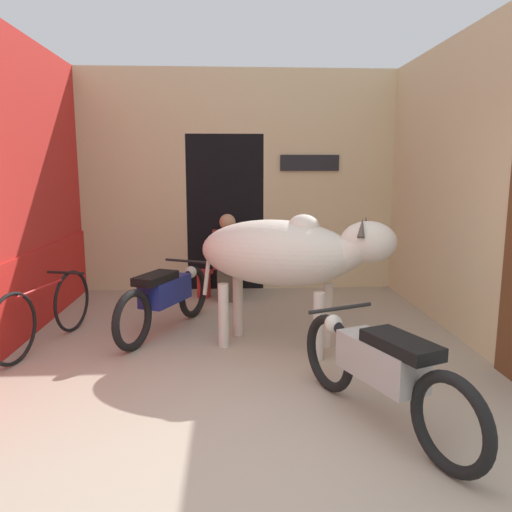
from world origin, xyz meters
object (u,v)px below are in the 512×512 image
Objects in this scene: shopkeeper_seated at (228,255)px; motorcycle_near at (381,368)px; cow at (286,253)px; motorcycle_far at (166,295)px; plastic_stool at (204,283)px; bicycle at (45,313)px.

motorcycle_near is at bearing -73.08° from shopkeeper_seated.
cow reaches higher than motorcycle_far.
plastic_stool is at bearing 158.06° from shopkeeper_seated.
bicycle reaches higher than plastic_stool.
bicycle is at bearing 148.90° from motorcycle_near.
shopkeeper_seated is 0.57m from plastic_stool.
cow is 1.52m from motorcycle_far.
cow is at bearing 107.36° from motorcycle_near.
motorcycle_near is 2.84m from motorcycle_far.
plastic_stool is at bearing 51.79° from bicycle.
cow is 1.12× the size of motorcycle_near.
motorcycle_far is at bearing -116.20° from shopkeeper_seated.
plastic_stool is at bearing 113.87° from cow.
motorcycle_near reaches higher than motorcycle_far.
shopkeeper_seated is (-1.10, 3.62, 0.20)m from motorcycle_near.
motorcycle_far is 1.05× the size of bicycle.
bicycle is at bearing -161.69° from motorcycle_far.
shopkeeper_seated is (0.70, 1.42, 0.21)m from motorcycle_far.
motorcycle_near is 4.67× the size of plastic_stool.
shopkeeper_seated is (-0.59, 2.00, -0.36)m from cow.
bicycle is 1.38× the size of shopkeeper_seated.
motorcycle_far is at bearing 129.26° from motorcycle_near.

